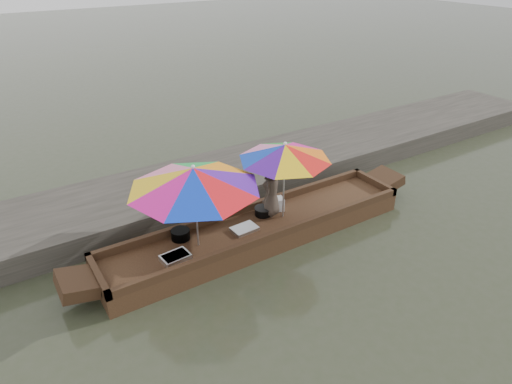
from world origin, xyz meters
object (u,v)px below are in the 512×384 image
tray_scallop (244,229)px  vendor (272,190)px  tray_crayfish (175,257)px  umbrella_bow (196,207)px  boat_hull (259,232)px  umbrella_stern (284,181)px  cooking_pot (180,234)px  supply_bag (276,204)px  charcoal_grill (263,212)px

tray_scallop → vendor: bearing=17.3°
tray_crayfish → umbrella_bow: umbrella_bow is taller
boat_hull → tray_crayfish: (-1.77, -0.18, 0.22)m
vendor → umbrella_stern: 0.35m
cooking_pot → vendor: vendor is taller
boat_hull → vendor: 0.85m
tray_crayfish → umbrella_stern: (2.33, 0.18, 0.73)m
cooking_pot → umbrella_bow: bearing=-62.9°
tray_crayfish → supply_bag: bearing=10.7°
tray_crayfish → charcoal_grill: bearing=11.8°
umbrella_bow → tray_crayfish: bearing=-160.9°
tray_scallop → charcoal_grill: (0.59, 0.27, 0.04)m
vendor → charcoal_grill: bearing=-45.7°
charcoal_grill → umbrella_stern: size_ratio=0.18×
tray_crayfish → umbrella_bow: bearing=19.1°
charcoal_grill → tray_scallop: bearing=-155.1°
cooking_pot → umbrella_stern: size_ratio=0.20×
tray_crayfish → umbrella_bow: (0.51, 0.18, 0.73)m
cooking_pot → umbrella_bow: 0.79m
boat_hull → charcoal_grill: bearing=44.2°
cooking_pot → tray_scallop: size_ratio=0.72×
tray_scallop → charcoal_grill: charcoal_grill is taller
charcoal_grill → supply_bag: bearing=3.8°
supply_bag → umbrella_stern: (-0.03, -0.27, 0.65)m
umbrella_bow → umbrella_stern: same height
boat_hull → umbrella_bow: bearing=180.0°
charcoal_grill → umbrella_stern: (0.30, -0.25, 0.70)m
supply_bag → umbrella_stern: size_ratio=0.16×
boat_hull → supply_bag: 0.71m
tray_crayfish → vendor: (2.20, 0.39, 0.49)m
vendor → umbrella_stern: size_ratio=0.62×
charcoal_grill → vendor: (0.17, -0.04, 0.46)m
umbrella_bow → vendor: bearing=7.1°
tray_scallop → umbrella_bow: size_ratio=0.21×
cooking_pot → supply_bag: supply_bag is taller
boat_hull → tray_scallop: tray_scallop is taller
boat_hull → umbrella_stern: (0.56, 0.00, 0.95)m
cooking_pot → tray_scallop: bearing=-18.8°
tray_scallop → supply_bag: 0.97m
boat_hull → charcoal_grill: charcoal_grill is taller
charcoal_grill → umbrella_stern: bearing=-39.4°
tray_crayfish → charcoal_grill: charcoal_grill is taller
umbrella_stern → tray_scallop: bearing=-178.4°
tray_scallop → umbrella_stern: bearing=1.6°
umbrella_stern → boat_hull: bearing=180.0°
supply_bag → umbrella_bow: bearing=-171.7°
cooking_pot → supply_bag: size_ratio=1.21×
cooking_pot → tray_crayfish: (-0.33, -0.53, -0.04)m
charcoal_grill → vendor: vendor is taller
charcoal_grill → supply_bag: (0.33, 0.02, 0.06)m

